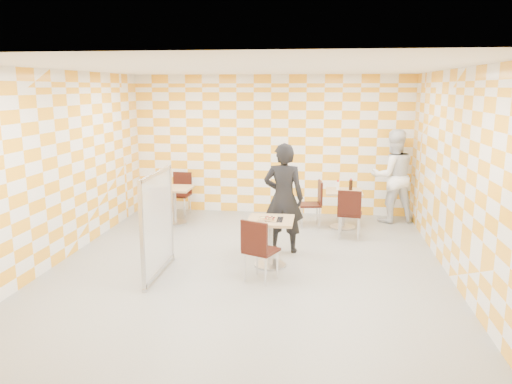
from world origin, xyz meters
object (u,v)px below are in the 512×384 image
chair_second_front (350,210)px  chair_empty_near (162,205)px  second_table (344,203)px  chair_main_front (258,246)px  partition (158,223)px  soda_bottle (351,185)px  man_dark (284,198)px  man_white (393,176)px  chair_second_side (315,200)px  sport_bottle (338,185)px  main_table (270,234)px  empty_table (174,199)px  chair_empty_far (181,190)px

chair_second_front → chair_empty_near: (-3.51, -0.07, 0.00)m
second_table → chair_main_front: (-1.32, -3.03, 0.04)m
partition → soda_bottle: partition is taller
man_dark → soda_bottle: man_dark is taller
second_table → man_white: size_ratio=0.39×
chair_second_side → chair_empty_near: same height
man_white → sport_bottle: 1.25m
main_table → chair_main_front: (-0.11, -0.70, 0.04)m
empty_table → chair_second_side: (2.83, 0.12, 0.04)m
chair_empty_far → man_dark: 3.27m
main_table → man_dark: (0.14, 0.74, 0.41)m
second_table → partition: bearing=-133.8°
main_table → sport_bottle: (1.09, 2.40, 0.33)m
soda_bottle → man_dark: bearing=-125.5°
chair_main_front → chair_second_front: bearing=58.6°
chair_second_front → soda_bottle: soda_bottle is taller
main_table → sport_bottle: 2.66m
second_table → man_white: bearing=31.8°
chair_empty_near → partition: 2.21m
partition → empty_table: bearing=101.9°
chair_second_front → man_white: (0.93, 1.37, 0.41)m
second_table → sport_bottle: sport_bottle is taller
chair_second_front → partition: bearing=-143.0°
partition → man_white: size_ratio=0.81×
chair_empty_far → partition: size_ratio=0.60×
chair_main_front → chair_second_side: 3.13m
second_table → man_dark: (-1.07, -1.59, 0.41)m
man_dark → man_white: size_ratio=0.97×
empty_table → chair_second_front: chair_second_front is taller
chair_second_front → sport_bottle: 0.90m
chair_main_front → soda_bottle: (1.45, 3.13, 0.31)m
empty_table → chair_second_side: bearing=2.5°
chair_main_front → chair_empty_far: (-2.14, 3.65, 0.00)m
partition → chair_second_front: bearing=37.0°
main_table → second_table: 2.62m
soda_bottle → chair_second_side: bearing=-173.1°
chair_empty_far → sport_bottle: 3.39m
empty_table → man_white: 4.48m
empty_table → chair_empty_near: (-0.04, -0.71, 0.04)m
chair_empty_near → partition: bearing=-73.3°
soda_bottle → chair_empty_far: bearing=171.7°
soda_bottle → chair_second_front: bearing=-93.9°
empty_table → partition: partition is taller
chair_empty_near → empty_table: bearing=86.9°
man_white → sport_bottle: (-1.12, -0.55, -0.11)m
main_table → sport_bottle: bearing=65.6°
second_table → chair_empty_far: bearing=169.9°
main_table → empty_table: (-2.18, 2.21, 0.00)m
soda_bottle → man_white: bearing=31.3°
man_dark → partition: bearing=41.3°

